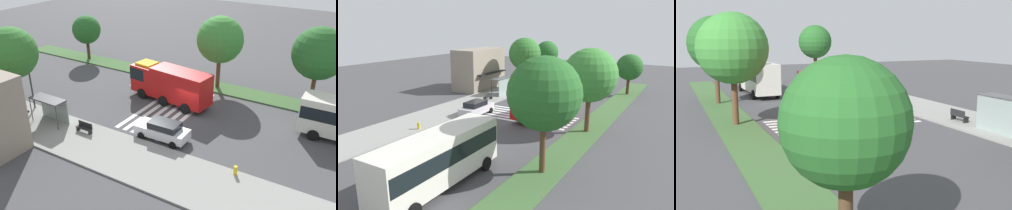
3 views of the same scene
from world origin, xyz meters
The scene contains 17 objects.
ground_plane centered at (0.00, 0.00, 0.00)m, with size 120.00×120.00×0.00m, color #424244.
sidewalk centered at (0.00, 9.14, 0.07)m, with size 60.00×5.64×0.14m, color gray.
median_strip centered at (0.00, -7.82, 0.07)m, with size 60.00×3.00×0.14m, color #3D6033.
crosswalk centered at (2.05, 0.00, 0.01)m, with size 4.95×11.38×0.01m.
fire_truck centered at (3.24, -1.83, 2.12)m, with size 9.57×3.76×3.75m.
parked_car_west centered at (-0.44, 5.12, 0.89)m, with size 4.84×2.18×1.71m.
transit_bus centered at (-15.26, -2.84, 2.16)m, with size 10.17×2.98×3.65m.
bus_stop_shelter centered at (10.10, 7.97, 1.89)m, with size 3.50×1.40×2.46m.
bench_near_shelter centered at (6.10, 7.94, 0.59)m, with size 1.60×0.50×0.90m.
street_lamp centered at (13.91, 6.92, 3.37)m, with size 0.36×0.36×5.39m.
storefront_building centered at (12.55, 14.15, 3.24)m, with size 8.81×5.21×6.49m.
sidewalk_tree_center centered at (15.53, 7.32, 5.74)m, with size 5.09×5.09×8.18m.
sidewalk_tree_east centered at (24.08, 7.32, 5.31)m, with size 4.15×4.15×7.26m.
median_tree_far_west centered at (-10.07, -7.82, 5.87)m, with size 5.16×5.16×8.32m.
median_tree_west centered at (0.24, -7.82, 5.70)m, with size 5.16×5.16×8.16m.
median_tree_center centered at (19.98, -7.82, 4.18)m, with size 3.85×3.85×5.99m.
fire_hydrant centered at (-7.92, 6.82, 0.49)m, with size 0.28×0.28×0.70m, color gold.
Camera 2 is at (-29.20, -16.46, 10.49)m, focal length 33.84 mm.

